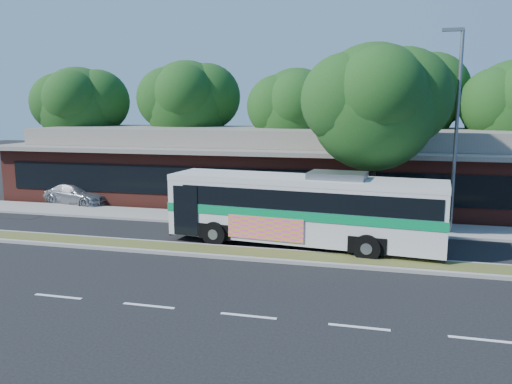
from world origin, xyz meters
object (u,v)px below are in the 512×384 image
at_px(sedan, 77,194).
at_px(sidewalk_tree, 383,104).
at_px(lamp_post, 456,126).
at_px(transit_bus, 304,205).

bearing_deg(sedan, sidewalk_tree, -87.17).
height_order(lamp_post, transit_bus, lamp_post).
relative_size(lamp_post, sidewalk_tree, 1.07).
relative_size(lamp_post, sedan, 2.08).
xyz_separation_m(transit_bus, sidewalk_tree, (2.99, 3.04, 4.07)).
bearing_deg(lamp_post, sedan, 173.67).
xyz_separation_m(lamp_post, sidewalk_tree, (-3.16, -0.57, 0.93)).
bearing_deg(lamp_post, sidewalk_tree, -169.86).
relative_size(sedan, sidewalk_tree, 0.51).
distance_m(lamp_post, sidewalk_tree, 3.34).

